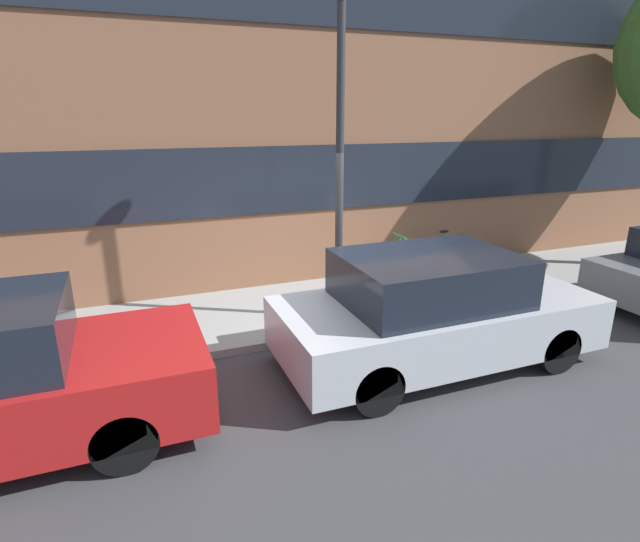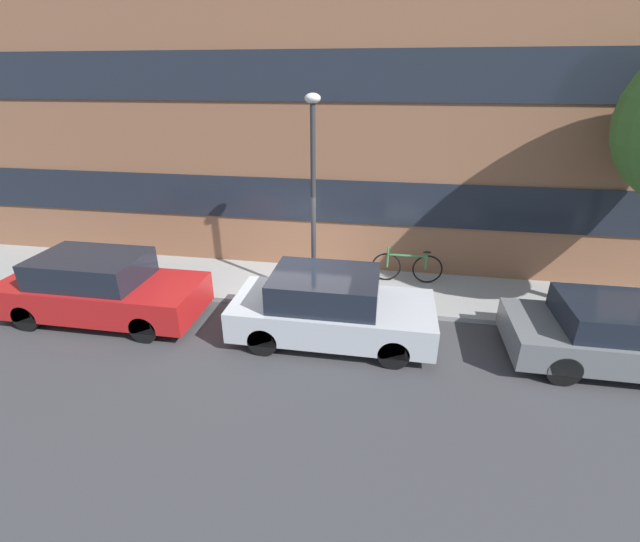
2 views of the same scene
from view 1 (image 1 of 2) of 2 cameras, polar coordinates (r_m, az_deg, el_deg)
The scene contains 6 objects.
ground_plane at distance 6.98m, azimuth 0.46°, elevation -7.94°, with size 56.00×56.00×0.00m, color #38383A.
sidewalk_strip at distance 7.92m, azimuth -2.57°, elevation -4.32°, with size 28.00×2.24×0.11m.
rowhouse_facade at distance 8.95m, azimuth -6.65°, elevation 26.65°, with size 28.00×1.02×8.85m.
parked_car_silver at distance 6.31m, azimuth 12.90°, elevation -4.43°, with size 3.95×1.72×1.41m.
bicycle at distance 9.30m, azimuth 11.50°, elevation 1.76°, with size 1.76×0.44×0.85m.
lamp_post at distance 6.91m, azimuth 2.32°, elevation 16.46°, with size 0.32×0.32×4.46m.
Camera 1 is at (-2.36, -5.84, 3.01)m, focal length 28.00 mm.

